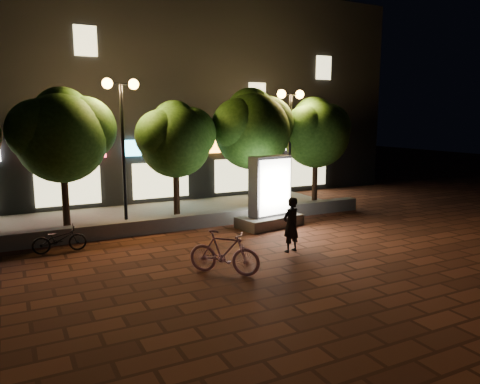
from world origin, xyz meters
TOP-DOWN VIEW (x-y plane):
  - ground at (0.00, 0.00)m, footprint 80.00×80.00m
  - retaining_wall at (0.00, 4.00)m, footprint 16.00×0.45m
  - sidewalk at (0.00, 6.50)m, footprint 16.00×5.00m
  - building_block at (-0.01, 12.99)m, footprint 28.00×8.12m
  - tree_left at (-3.45, 5.46)m, footprint 3.60×3.00m
  - tree_mid at (0.55, 5.46)m, footprint 3.24×2.70m
  - tree_right at (3.86, 5.46)m, footprint 3.72×3.10m
  - tree_far_right at (7.05, 5.46)m, footprint 3.48×2.90m
  - street_lamp_left at (-1.50, 5.20)m, footprint 1.26×0.36m
  - street_lamp_right at (5.50, 5.20)m, footprint 1.26×0.36m
  - ad_kiosk at (3.19, 2.95)m, footprint 2.55×1.59m
  - scooter_pink at (-0.45, -0.92)m, footprint 1.71×1.70m
  - rider at (2.12, -0.07)m, footprint 0.68×0.52m
  - scooter_parked at (-3.98, 3.00)m, footprint 1.53×0.57m

SIDE VIEW (x-z plane):
  - ground at x=0.00m, z-range 0.00..0.00m
  - sidewalk at x=0.00m, z-range 0.00..0.08m
  - retaining_wall at x=0.00m, z-range 0.00..0.50m
  - scooter_parked at x=-3.98m, z-range 0.00..0.80m
  - scooter_pink at x=-0.45m, z-range 0.00..1.13m
  - rider at x=2.12m, z-range 0.00..1.64m
  - ad_kiosk at x=3.19m, z-range -0.25..2.33m
  - tree_mid at x=0.55m, z-range 0.97..5.47m
  - tree_far_right at x=7.05m, z-range 0.99..5.75m
  - tree_left at x=-3.45m, z-range 1.00..5.89m
  - tree_right at x=3.86m, z-range 1.03..6.10m
  - street_lamp_right at x=5.50m, z-range 1.40..6.38m
  - street_lamp_left at x=-1.50m, z-range 1.44..6.62m
  - building_block at x=-0.01m, z-range -0.65..10.65m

